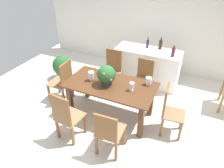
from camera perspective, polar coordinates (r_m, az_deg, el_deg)
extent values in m
plane|color=silver|center=(4.54, -0.78, -8.72)|extent=(7.04, 7.04, 0.00)
cube|color=silver|center=(6.09, 10.18, 16.03)|extent=(6.40, 0.10, 2.60)
cube|color=#4C2D19|center=(4.13, -0.41, -0.26)|extent=(1.80, 0.95, 0.03)
cube|color=#4C2D19|center=(4.45, -11.46, -4.31)|extent=(0.10, 0.10, 0.74)
cube|color=#4C2D19|center=(3.90, 7.91, -10.19)|extent=(0.10, 0.10, 0.74)
cube|color=#4C2D19|center=(4.92, -6.86, 0.09)|extent=(0.10, 0.10, 0.74)
cube|color=#4C2D19|center=(4.42, 10.75, -4.50)|extent=(0.10, 0.10, 0.74)
cube|color=brown|center=(3.83, 3.25, -13.91)|extent=(0.05, 0.05, 0.45)
cube|color=brown|center=(3.92, -1.78, -12.50)|extent=(0.05, 0.05, 0.45)
cube|color=brown|center=(3.59, 1.12, -18.04)|extent=(0.05, 0.05, 0.45)
cube|color=brown|center=(3.68, -4.26, -16.38)|extent=(0.05, 0.05, 0.45)
cube|color=olive|center=(3.58, -0.42, -12.62)|extent=(0.45, 0.48, 0.03)
cube|color=brown|center=(3.27, -1.87, -11.99)|extent=(0.40, 0.06, 0.47)
cube|color=brown|center=(5.17, -3.02, 0.16)|extent=(0.04, 0.04, 0.45)
cube|color=brown|center=(5.03, 0.65, -0.83)|extent=(0.04, 0.04, 0.45)
cube|color=brown|center=(5.42, -1.31, 1.90)|extent=(0.04, 0.04, 0.45)
cube|color=brown|center=(5.29, 2.23, 1.00)|extent=(0.04, 0.04, 0.45)
cube|color=olive|center=(5.10, -0.38, 2.82)|extent=(0.45, 0.42, 0.03)
cube|color=brown|center=(5.11, 0.55, 6.59)|extent=(0.41, 0.05, 0.56)
cube|color=brown|center=(4.07, -7.41, -10.71)|extent=(0.05, 0.05, 0.45)
cube|color=brown|center=(4.25, -11.29, -8.94)|extent=(0.05, 0.05, 0.45)
cube|color=brown|center=(3.87, -10.74, -13.88)|extent=(0.05, 0.05, 0.45)
cube|color=brown|center=(4.06, -14.68, -11.84)|extent=(0.05, 0.05, 0.45)
cube|color=olive|center=(3.90, -11.39, -8.80)|extent=(0.47, 0.48, 0.03)
cube|color=brown|center=(3.60, -13.95, -7.08)|extent=(0.40, 0.08, 0.56)
cube|color=brown|center=(4.08, 18.21, -12.37)|extent=(0.05, 0.05, 0.45)
cube|color=brown|center=(4.32, 18.54, -9.37)|extent=(0.05, 0.05, 0.45)
cube|color=brown|center=(4.07, 13.44, -11.50)|extent=(0.05, 0.05, 0.45)
cube|color=brown|center=(4.32, 14.09, -8.56)|extent=(0.05, 0.05, 0.45)
cube|color=olive|center=(4.04, 16.58, -7.97)|extent=(0.45, 0.44, 0.03)
cube|color=brown|center=(3.86, 14.53, -4.19)|extent=(0.07, 0.38, 0.55)
cube|color=brown|center=(5.25, -14.44, -0.36)|extent=(0.05, 0.05, 0.45)
cube|color=brown|center=(5.02, -16.89, -2.51)|extent=(0.05, 0.05, 0.45)
cube|color=brown|center=(5.05, -10.80, -1.33)|extent=(0.05, 0.05, 0.45)
cube|color=brown|center=(4.80, -13.17, -3.62)|extent=(0.05, 0.05, 0.45)
cube|color=olive|center=(4.90, -14.19, 0.34)|extent=(0.48, 0.46, 0.03)
cube|color=brown|center=(4.64, -12.49, 2.71)|extent=(0.05, 0.41, 0.54)
cube|color=brown|center=(4.90, 5.64, -2.04)|extent=(0.04, 0.04, 0.45)
cube|color=brown|center=(4.82, 9.35, -2.99)|extent=(0.04, 0.04, 0.45)
cube|color=brown|center=(5.16, 6.93, -0.14)|extent=(0.04, 0.04, 0.45)
cube|color=brown|center=(5.09, 10.46, -1.00)|extent=(0.04, 0.04, 0.45)
cube|color=olive|center=(4.86, 8.31, 0.78)|extent=(0.41, 0.41, 0.03)
cube|color=brown|center=(4.89, 9.21, 4.28)|extent=(0.37, 0.04, 0.47)
cylinder|color=#333338|center=(4.10, -1.51, 0.45)|extent=(0.22, 0.22, 0.10)
sphere|color=#235628|center=(4.00, -1.55, 2.67)|extent=(0.36, 0.36, 0.36)
sphere|color=#C64C56|center=(3.94, 0.19, 3.72)|extent=(0.04, 0.04, 0.04)
sphere|color=#C64C56|center=(3.98, 0.23, 1.99)|extent=(0.04, 0.04, 0.04)
sphere|color=#C64C56|center=(3.89, -0.31, 1.13)|extent=(0.06, 0.06, 0.06)
sphere|color=#C64C56|center=(3.84, -2.27, 2.80)|extent=(0.05, 0.05, 0.05)
sphere|color=#C64C56|center=(4.08, -2.00, 4.92)|extent=(0.05, 0.05, 0.05)
sphere|color=#C64C56|center=(4.01, -3.34, 2.20)|extent=(0.04, 0.04, 0.04)
cylinder|color=silver|center=(3.96, 5.38, -1.66)|extent=(0.07, 0.07, 0.01)
cylinder|color=silver|center=(3.95, 5.41, -1.26)|extent=(0.02, 0.02, 0.05)
cylinder|color=silver|center=(3.90, 5.47, -0.31)|extent=(0.09, 0.09, 0.10)
cylinder|color=silver|center=(4.27, -5.64, 1.04)|extent=(0.08, 0.08, 0.01)
cylinder|color=silver|center=(4.25, -5.66, 1.33)|extent=(0.03, 0.03, 0.04)
cylinder|color=silver|center=(4.20, -5.73, 2.43)|extent=(0.12, 0.12, 0.15)
cylinder|color=silver|center=(4.17, 9.89, -0.13)|extent=(0.09, 0.09, 0.01)
cylinder|color=silver|center=(4.16, 9.91, 0.12)|extent=(0.03, 0.03, 0.03)
cylinder|color=silver|center=(4.12, 10.01, 1.02)|extent=(0.12, 0.12, 0.12)
cylinder|color=silver|center=(4.50, -3.53, 2.89)|extent=(0.06, 0.06, 0.00)
cylinder|color=silver|center=(4.48, -3.55, 3.34)|extent=(0.01, 0.01, 0.08)
cone|color=silver|center=(4.44, -3.58, 4.18)|extent=(0.07, 0.07, 0.07)
cube|color=white|center=(5.49, 9.59, 4.73)|extent=(1.63, 0.61, 0.93)
cylinder|color=#0F1E38|center=(5.39, 9.75, 10.81)|extent=(0.06, 0.06, 0.20)
cylinder|color=#0F1E38|center=(5.34, 9.89, 12.20)|extent=(0.02, 0.02, 0.08)
cylinder|color=#511E28|center=(5.02, 16.46, 8.38)|extent=(0.08, 0.08, 0.22)
cylinder|color=#511E28|center=(4.96, 16.72, 9.85)|extent=(0.03, 0.03, 0.06)
cylinder|color=black|center=(5.36, 13.19, 10.44)|extent=(0.08, 0.08, 0.22)
cylinder|color=black|center=(5.31, 13.39, 11.90)|extent=(0.03, 0.03, 0.08)
cube|color=olive|center=(4.96, 28.13, -3.58)|extent=(0.05, 0.05, 0.76)
cube|color=olive|center=(5.40, 28.20, -0.61)|extent=(0.05, 0.05, 0.76)
cylinder|color=#423D38|center=(5.92, -13.22, 2.36)|extent=(0.26, 0.26, 0.19)
ellipsoid|color=#235628|center=(5.78, -13.59, 4.90)|extent=(0.51, 0.51, 0.56)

